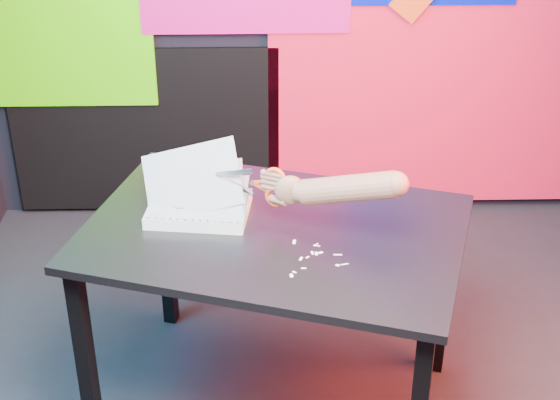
{
  "coord_description": "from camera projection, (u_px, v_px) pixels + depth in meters",
  "views": [
    {
      "loc": [
        -0.18,
        -2.33,
        2.23
      ],
      "look_at": [
        -0.13,
        0.05,
        0.87
      ],
      "focal_mm": 55.0,
      "sensor_mm": 36.0,
      "label": 1
    }
  ],
  "objects": [
    {
      "name": "paper_clippings",
      "position": [
        313.0,
        257.0,
        2.67
      ],
      "size": [
        0.18,
        0.21,
        0.0
      ],
      "color": "white",
      "rests_on": "work_table"
    },
    {
      "name": "scissors",
      "position": [
        270.0,
        186.0,
        2.78
      ],
      "size": [
        0.24,
        0.12,
        0.14
      ],
      "rotation": [
        0.0,
        0.0,
        -0.44
      ],
      "color": "silver",
      "rests_on": "printout_stack"
    },
    {
      "name": "work_table",
      "position": [
        274.0,
        251.0,
        2.86
      ],
      "size": [
        1.42,
        1.15,
        0.75
      ],
      "rotation": [
        0.0,
        0.0,
        -0.3
      ],
      "color": "black",
      "rests_on": "ground"
    },
    {
      "name": "room",
      "position": [
        325.0,
        63.0,
        2.46
      ],
      "size": [
        3.01,
        3.01,
        2.71
      ],
      "color": "#21222B",
      "rests_on": "ground"
    },
    {
      "name": "backdrop",
      "position": [
        314.0,
        30.0,
        3.93
      ],
      "size": [
        2.88,
        0.05,
        2.08
      ],
      "color": "red",
      "rests_on": "ground"
    },
    {
      "name": "printout_stack",
      "position": [
        199.0,
        207.0,
        2.89
      ],
      "size": [
        0.38,
        0.28,
        0.26
      ],
      "rotation": [
        0.0,
        0.0,
        -0.12
      ],
      "color": "white",
      "rests_on": "work_table"
    },
    {
      "name": "hand_forearm",
      "position": [
        339.0,
        189.0,
        2.68
      ],
      "size": [
        0.44,
        0.24,
        0.19
      ],
      "rotation": [
        0.0,
        0.0,
        -0.44
      ],
      "color": "brown",
      "rests_on": "work_table"
    }
  ]
}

